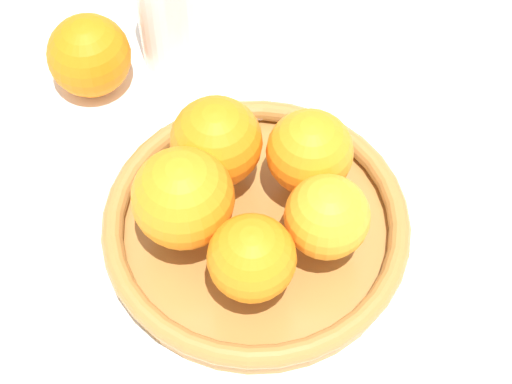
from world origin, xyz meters
TOP-DOWN VIEW (x-y plane):
  - ground_plane at (0.00, 0.00)m, footprint 4.00×4.00m
  - fruit_bowl at (0.00, 0.00)m, footprint 0.24×0.24m
  - orange_pile at (-0.01, -0.00)m, footprint 0.17×0.17m
  - stray_orange at (-0.22, -0.00)m, footprint 0.07×0.07m
  - drinking_glass at (-0.20, 0.08)m, footprint 0.06×0.06m

SIDE VIEW (x-z plane):
  - ground_plane at x=0.00m, z-range 0.00..0.00m
  - fruit_bowl at x=0.00m, z-range 0.00..0.03m
  - stray_orange at x=-0.22m, z-range 0.00..0.07m
  - drinking_glass at x=-0.20m, z-range 0.00..0.13m
  - orange_pile at x=-0.01m, z-range 0.03..0.11m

